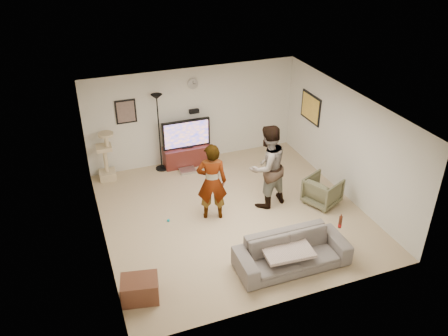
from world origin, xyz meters
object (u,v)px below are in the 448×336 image
object	(u,v)px
tv	(186,134)
floor_lamp	(159,133)
person_left	(212,182)
sofa	(292,252)
tv_stand	(187,155)
cat_tree	(105,156)
beer_bottle	(340,222)
armchair	(323,191)
person_right	(267,167)
side_table	(140,289)

from	to	relation	value
tv	floor_lamp	distance (m)	0.70
person_left	sofa	distance (m)	2.26
tv_stand	floor_lamp	xyz separation A→B (m)	(-0.69, -0.01, 0.76)
sofa	person_left	bearing A→B (deg)	114.03
cat_tree	person_left	world-z (taller)	person_left
beer_bottle	armchair	distance (m)	1.81
tv	sofa	xyz separation A→B (m)	(0.71, -4.46, -0.57)
beer_bottle	armchair	size ratio (longest dim) A/B	0.35
person_left	armchair	bearing A→B (deg)	-171.79
person_right	armchair	distance (m)	1.43
cat_tree	floor_lamp	bearing A→B (deg)	0.30
floor_lamp	side_table	xyz separation A→B (m)	(-1.43, -4.30, -0.80)
floor_lamp	side_table	distance (m)	4.61
tv	beer_bottle	distance (m)	4.77
floor_lamp	person_right	size ratio (longest dim) A/B	1.05
tv_stand	side_table	xyz separation A→B (m)	(-2.12, -4.31, -0.05)
side_table	beer_bottle	bearing A→B (deg)	-2.29
tv	person_right	size ratio (longest dim) A/B	0.64
tv	side_table	world-z (taller)	tv
side_table	floor_lamp	bearing A→B (deg)	71.68
person_left	person_right	size ratio (longest dim) A/B	0.91
cat_tree	side_table	xyz separation A→B (m)	(-0.05, -4.30, -0.42)
floor_lamp	sofa	world-z (taller)	floor_lamp
tv	floor_lamp	xyz separation A→B (m)	(-0.69, -0.01, 0.13)
tv	beer_bottle	bearing A→B (deg)	-69.33
tv_stand	armchair	size ratio (longest dim) A/B	1.71
tv	armchair	distance (m)	3.72
person_right	sofa	bearing A→B (deg)	62.89
floor_lamp	armchair	bearing A→B (deg)	-43.02
cat_tree	beer_bottle	bearing A→B (deg)	-49.89
tv_stand	person_right	bearing A→B (deg)	-64.86
cat_tree	side_table	distance (m)	4.32
sofa	side_table	size ratio (longest dim) A/B	3.39
floor_lamp	cat_tree	xyz separation A→B (m)	(-1.37, -0.01, -0.38)
person_right	beer_bottle	distance (m)	2.14
tv_stand	cat_tree	distance (m)	2.10
tv_stand	person_left	size ratio (longest dim) A/B	0.70
floor_lamp	person_left	distance (m)	2.51
beer_bottle	cat_tree	bearing A→B (deg)	130.11
floor_lamp	person_right	distance (m)	3.02
person_left	side_table	size ratio (longest dim) A/B	2.80
floor_lamp	armchair	world-z (taller)	floor_lamp
floor_lamp	beer_bottle	size ratio (longest dim) A/B	8.09
beer_bottle	person_left	bearing A→B (deg)	132.60
tv	armchair	world-z (taller)	tv
floor_lamp	sofa	bearing A→B (deg)	-72.60
tv_stand	cat_tree	bearing A→B (deg)	-179.59
armchair	side_table	distance (m)	4.69
tv	side_table	distance (m)	4.85
tv_stand	tv	bearing A→B (deg)	0.00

